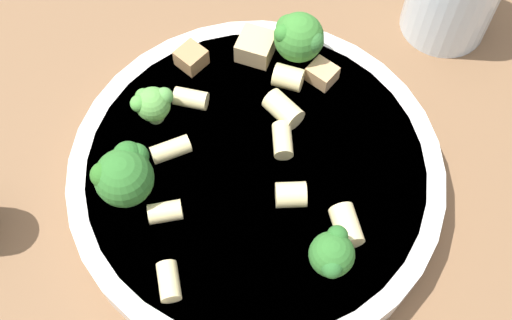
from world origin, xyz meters
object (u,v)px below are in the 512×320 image
Objects in this scene: broccoli_floret_0 at (124,174)px; rigatoni_8 at (171,149)px; rigatoni_3 at (291,195)px; rigatoni_4 at (279,108)px; rigatoni_0 at (283,140)px; broccoli_floret_2 at (298,37)px; chicken_chunk_2 at (256,47)px; rigatoni_1 at (288,78)px; rigatoni_2 at (191,98)px; chicken_chunk_0 at (191,58)px; chicken_chunk_1 at (322,74)px; broccoli_floret_1 at (153,103)px; rigatoni_5 at (165,212)px; pasta_bowl at (256,175)px; broccoli_floret_3 at (332,254)px; rigatoni_6 at (169,281)px; rigatoni_7 at (346,226)px.

broccoli_floret_0 reaches higher than rigatoni_8.
rigatoni_3 and rigatoni_4 have the same top height.
broccoli_floret_2 is at bearing -164.21° from rigatoni_0.
rigatoni_1 is at bearing 64.82° from chicken_chunk_2.
chicken_chunk_0 is at bearing -152.87° from rigatoni_2.
chicken_chunk_0 is 0.75× the size of chicken_chunk_2.
chicken_chunk_0 is 0.05m from chicken_chunk_2.
chicken_chunk_1 is at bearing 106.47° from chicken_chunk_0.
chicken_chunk_1 is at bearing 145.63° from rigatoni_8.
broccoli_floret_1 reaches higher than rigatoni_0.
rigatoni_5 is at bearing 19.89° from chicken_chunk_0.
broccoli_floret_1 reaches higher than pasta_bowl.
broccoli_floret_0 is 2.03× the size of rigatoni_5.
rigatoni_1 is (-0.05, -0.02, 0.00)m from rigatoni_0.
broccoli_floret_3 is at bearing 40.09° from chicken_chunk_2.
rigatoni_6 is at bearing -0.62° from broccoli_floret_2.
rigatoni_3 is 1.04× the size of chicken_chunk_0.
rigatoni_0 is at bearing 68.12° from chicken_chunk_0.
rigatoni_5 is at bearing -33.21° from pasta_bowl.
rigatoni_2 is 0.07m from chicken_chunk_2.
rigatoni_8 is 1.06× the size of chicken_chunk_2.
broccoli_floret_2 is 0.16m from rigatoni_5.
rigatoni_4 is 0.99× the size of rigatoni_8.
chicken_chunk_0 reaches higher than rigatoni_8.
broccoli_floret_1 is 1.10× the size of rigatoni_4.
rigatoni_6 is 0.19m from chicken_chunk_2.
pasta_bowl is 0.07m from rigatoni_2.
broccoli_floret_0 is 0.04m from rigatoni_5.
broccoli_floret_1 reaches higher than rigatoni_4.
rigatoni_4 reaches higher than pasta_bowl.
chicken_chunk_2 is (-0.06, 0.02, 0.00)m from rigatoni_2.
rigatoni_3 reaches higher than chicken_chunk_1.
rigatoni_5 is 0.05m from rigatoni_6.
rigatoni_4 is at bearing 146.58° from broccoli_floret_0.
chicken_chunk_2 is at bearing -115.18° from rigatoni_1.
broccoli_floret_3 is 0.12m from rigatoni_4.
rigatoni_2 is at bearing -118.33° from broccoli_floret_3.
broccoli_floret_3 reaches higher than rigatoni_1.
broccoli_floret_0 reaches higher than pasta_bowl.
rigatoni_3 is at bearing 91.41° from rigatoni_8.
rigatoni_3 is (0.09, 0.04, -0.00)m from rigatoni_1.
broccoli_floret_3 is at bearing 55.33° from chicken_chunk_0.
rigatoni_6 is (0.13, -0.02, -0.00)m from rigatoni_0.
broccoli_floret_3 is at bearing 57.34° from pasta_bowl.
broccoli_floret_2 is at bearing -143.99° from rigatoni_7.
rigatoni_3 is (0.11, 0.04, -0.02)m from broccoli_floret_2.
rigatoni_6 is (0.04, 0.03, -0.00)m from rigatoni_5.
rigatoni_1 is at bearing 8.59° from broccoli_floret_2.
rigatoni_3 is at bearing 67.01° from rigatoni_2.
rigatoni_3 reaches higher than rigatoni_2.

